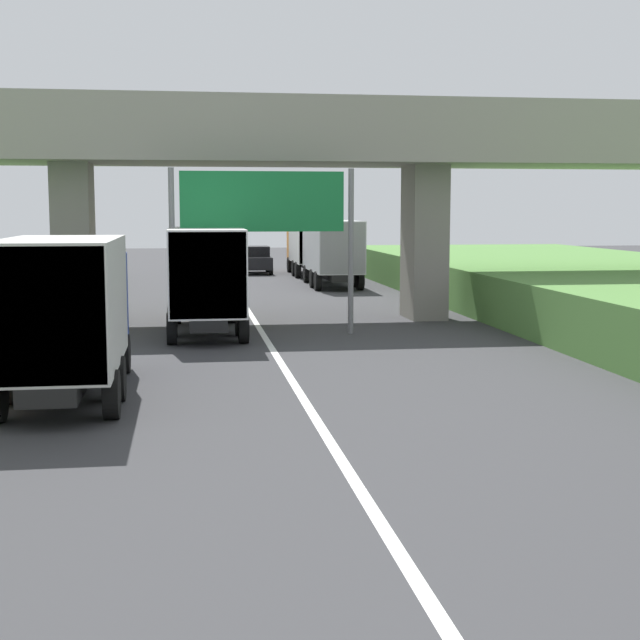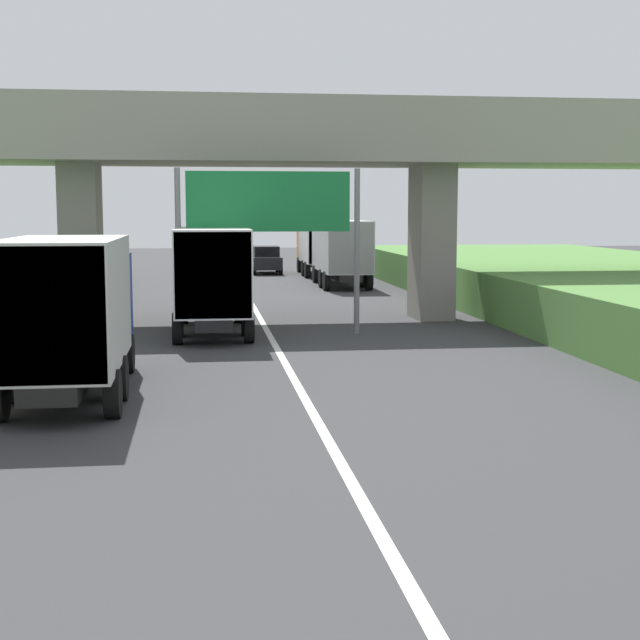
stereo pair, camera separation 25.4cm
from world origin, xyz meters
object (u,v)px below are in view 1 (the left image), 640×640
at_px(truck_yellow, 205,274).
at_px(truck_blue, 67,308).
at_px(truck_orange, 311,244).
at_px(truck_silver, 332,250).
at_px(overhead_highway_sign, 263,212).
at_px(car_black, 256,260).

relative_size(truck_yellow, truck_blue, 1.00).
relative_size(truck_orange, truck_yellow, 1.00).
bearing_deg(truck_blue, truck_silver, 69.75).
bearing_deg(truck_orange, truck_yellow, -104.96).
relative_size(overhead_highway_sign, car_black, 1.43).
distance_m(truck_yellow, car_black, 28.16).
bearing_deg(truck_yellow, truck_silver, 68.46).
distance_m(overhead_highway_sign, truck_yellow, 2.76).
bearing_deg(truck_orange, truck_silver, -90.17).
bearing_deg(car_black, truck_blue, -100.38).
height_order(overhead_highway_sign, truck_orange, overhead_highway_sign).
bearing_deg(truck_blue, truck_orange, 74.23).
bearing_deg(truck_blue, overhead_highway_sign, 61.64).
bearing_deg(overhead_highway_sign, truck_silver, 74.25).
distance_m(truck_orange, truck_yellow, 26.89).
height_order(truck_blue, car_black, truck_blue).
bearing_deg(truck_silver, overhead_highway_sign, -105.75).
xyz_separation_m(overhead_highway_sign, truck_silver, (5.10, 18.09, -1.99)).
bearing_deg(truck_orange, car_black, 149.14).
distance_m(truck_orange, truck_blue, 37.15).
height_order(truck_yellow, car_black, truck_yellow).
xyz_separation_m(overhead_highway_sign, car_black, (1.93, 28.45, -3.07)).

